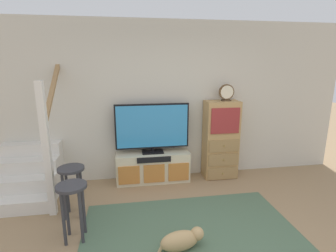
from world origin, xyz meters
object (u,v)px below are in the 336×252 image
bar_stool_far (72,180)px  dog (182,240)px  desk_clock (226,93)px  side_cabinet (221,140)px  bar_stool_near (72,199)px  television (152,127)px  media_console (153,167)px

bar_stool_far → dog: bearing=-34.3°
desk_clock → dog: bearing=-122.8°
side_cabinet → bar_stool_near: side_cabinet is taller
television → desk_clock: size_ratio=4.36×
bar_stool_far → dog: size_ratio=1.28×
bar_stool_near → media_console: bearing=52.8°
bar_stool_far → bar_stool_near: bearing=-78.7°
side_cabinet → media_console: bearing=-179.5°
desk_clock → bar_stool_near: bearing=-149.1°
dog → media_console: bearing=94.3°
television → desk_clock: 1.38m
desk_clock → dog: 2.51m
television → side_cabinet: size_ratio=0.90×
media_console → bar_stool_near: bearing=-127.2°
bar_stool_far → media_console: bearing=37.1°
television → bar_stool_near: 1.82m
side_cabinet → bar_stool_near: 2.66m
side_cabinet → television: bearing=179.4°
side_cabinet → bar_stool_far: 2.53m
television → bar_stool_near: size_ratio=1.79×
media_console → side_cabinet: bearing=0.5°
media_console → dog: 1.77m
dog → television: bearing=94.3°
media_console → desk_clock: 1.78m
media_console → desk_clock: bearing=-0.2°
dog → bar_stool_far: bearing=145.7°
media_console → side_cabinet: (1.21, 0.01, 0.43)m
media_console → dog: bearing=-85.7°
side_cabinet → desk_clock: size_ratio=4.87×
desk_clock → dog: size_ratio=0.52×
desk_clock → bar_stool_near: desk_clock is taller
media_console → side_cabinet: 1.28m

